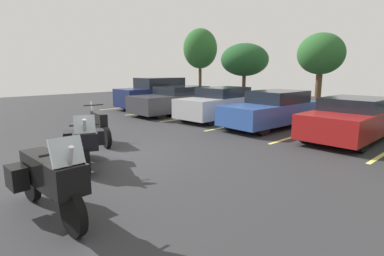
% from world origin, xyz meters
% --- Properties ---
extents(ground, '(44.00, 44.00, 0.10)m').
position_xyz_m(ground, '(0.00, 0.00, -0.05)').
color(ground, '#2D2D30').
extents(motorcycle_touring, '(2.05, 1.23, 1.33)m').
position_xyz_m(motorcycle_touring, '(0.47, -0.74, 0.63)').
color(motorcycle_touring, black).
rests_on(motorcycle_touring, ground).
extents(motorcycle_second, '(2.37, 0.92, 1.41)m').
position_xyz_m(motorcycle_second, '(2.60, -2.27, 0.67)').
color(motorcycle_second, black).
rests_on(motorcycle_second, ground).
extents(motorcycle_third, '(2.07, 0.67, 1.27)m').
position_xyz_m(motorcycle_third, '(-1.52, 0.63, 0.56)').
color(motorcycle_third, black).
rests_on(motorcycle_third, ground).
extents(parking_stripes, '(17.03, 4.91, 0.01)m').
position_xyz_m(parking_stripes, '(-0.53, 6.85, 0.00)').
color(parking_stripes, '#EAE066').
rests_on(parking_stripes, ground).
extents(car_navy, '(1.91, 4.49, 1.82)m').
position_xyz_m(car_navy, '(-7.35, 7.21, 0.89)').
color(car_navy, navy).
rests_on(car_navy, ground).
extents(car_charcoal, '(1.96, 4.75, 1.43)m').
position_xyz_m(car_charcoal, '(-4.77, 6.61, 0.71)').
color(car_charcoal, '#38383D').
rests_on(car_charcoal, ground).
extents(car_silver, '(2.01, 4.31, 1.48)m').
position_xyz_m(car_silver, '(-2.02, 6.89, 0.73)').
color(car_silver, '#B7B7BC').
rests_on(car_silver, ground).
extents(car_blue, '(2.06, 4.69, 1.45)m').
position_xyz_m(car_blue, '(0.76, 6.99, 0.72)').
color(car_blue, '#2D519E').
rests_on(car_blue, ground).
extents(car_red, '(1.91, 4.43, 1.38)m').
position_xyz_m(car_red, '(3.77, 6.97, 0.69)').
color(car_red, maroon).
rests_on(car_red, ground).
extents(tree_left, '(3.55, 3.55, 6.51)m').
position_xyz_m(tree_left, '(-15.96, 19.58, 4.44)').
color(tree_left, '#4C3823').
rests_on(tree_left, ground).
extents(tree_far_right, '(3.12, 3.12, 4.74)m').
position_xyz_m(tree_far_right, '(-2.02, 17.23, 3.32)').
color(tree_far_right, '#4C3823').
rests_on(tree_far_right, ground).
extents(tree_rear, '(4.50, 4.50, 4.74)m').
position_xyz_m(tree_rear, '(-10.71, 20.31, 3.20)').
color(tree_rear, '#4C3823').
rests_on(tree_rear, ground).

